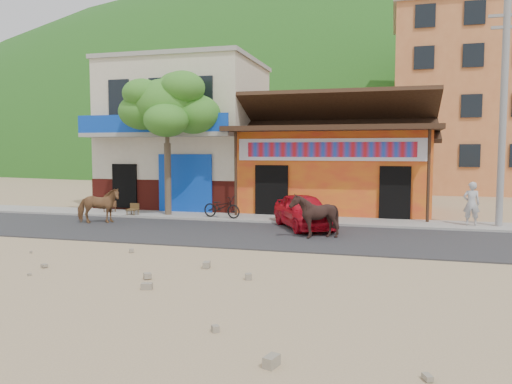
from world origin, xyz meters
TOP-DOWN VIEW (x-y plane):
  - ground at (0.00, 0.00)m, footprint 120.00×120.00m
  - road at (0.00, 2.50)m, footprint 60.00×5.00m
  - sidewalk at (0.00, 6.00)m, footprint 60.00×2.00m
  - dance_club at (2.00, 10.00)m, footprint 8.00×6.00m
  - cafe_building at (-5.50, 10.00)m, footprint 7.00×6.00m
  - apartment_front at (9.00, 24.00)m, footprint 9.00×9.00m
  - hillside at (0.00, 70.00)m, footprint 100.00×40.00m
  - tree at (-4.60, 5.80)m, footprint 3.00×3.00m
  - utility_pole at (8.20, 6.00)m, footprint 0.24×0.24m
  - cow_tan at (-6.32, 3.29)m, footprint 1.74×1.34m
  - cow_dark at (2.14, 2.23)m, footprint 1.53×1.43m
  - red_car at (1.45, 4.19)m, footprint 3.02×3.88m
  - scooter at (-2.09, 5.44)m, footprint 1.74×0.90m
  - pedestrian at (7.25, 5.87)m, footprint 0.59×0.40m
  - cafe_chair_left at (-7.49, 5.97)m, footprint 0.47×0.47m
  - cafe_chair_right at (-6.00, 5.30)m, footprint 0.43×0.43m

SIDE VIEW (x-z plane):
  - ground at x=0.00m, z-range 0.00..0.00m
  - road at x=0.00m, z-range 0.00..0.04m
  - sidewalk at x=0.00m, z-range 0.00..0.12m
  - scooter at x=-2.09m, z-range 0.12..0.99m
  - cafe_chair_right at x=-6.00m, z-range 0.12..1.01m
  - cafe_chair_left at x=-7.49m, z-range 0.12..1.02m
  - red_car at x=1.45m, z-range 0.04..1.27m
  - cow_tan at x=-6.32m, z-range 0.04..1.38m
  - cow_dark at x=2.14m, z-range 0.04..1.47m
  - pedestrian at x=7.25m, z-range 0.12..1.70m
  - dance_club at x=2.00m, z-range 0.00..3.60m
  - tree at x=-4.60m, z-range 0.12..6.12m
  - cafe_building at x=-5.50m, z-range 0.00..7.00m
  - utility_pole at x=8.20m, z-range 0.12..8.12m
  - apartment_front at x=9.00m, z-range 0.00..12.00m
  - hillside at x=0.00m, z-range 0.00..24.00m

